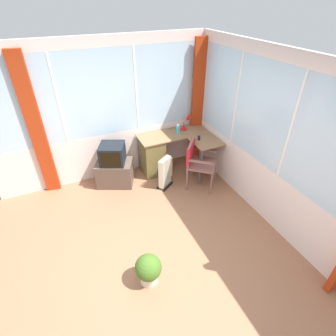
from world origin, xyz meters
TOP-DOWN VIEW (x-y plane):
  - ground at (0.00, 0.00)m, footprint 4.90×5.55m
  - north_window_panel at (-0.00, 2.30)m, footprint 3.90×0.07m
  - east_window_panel at (1.98, 0.00)m, footprint 0.07×4.55m
  - curtain_north_left at (-1.07, 2.22)m, footprint 0.24×0.10m
  - curtain_corner at (1.85, 2.17)m, footprint 0.24×0.10m
  - desk at (0.88, 1.97)m, footprint 1.37×1.03m
  - desk_lamp at (1.59, 2.03)m, footprint 0.22×0.19m
  - tv_remote at (1.60, 1.62)m, footprint 0.12×0.15m
  - spray_bottle at (1.35, 1.99)m, footprint 0.06×0.06m
  - wooden_armchair at (1.37, 1.30)m, footprint 0.68×0.68m
  - tv_on_stand at (0.02, 1.92)m, footprint 0.76×0.66m
  - space_heater at (0.86, 1.48)m, footprint 0.36×0.31m
  - potted_plant at (-0.13, -0.25)m, footprint 0.33×0.33m

SIDE VIEW (x-z plane):
  - ground at x=0.00m, z-range -0.06..0.00m
  - potted_plant at x=-0.13m, z-range 0.02..0.46m
  - space_heater at x=0.86m, z-range 0.00..0.61m
  - tv_on_stand at x=0.02m, z-range -0.05..0.78m
  - desk at x=0.88m, z-range 0.04..0.80m
  - wooden_armchair at x=1.37m, z-range 0.13..1.00m
  - tv_remote at x=1.60m, z-range 0.76..0.78m
  - spray_bottle at x=1.35m, z-range 0.76..0.97m
  - desk_lamp at x=1.59m, z-range 0.80..1.12m
  - curtain_north_left at x=-1.07m, z-range 0.00..2.41m
  - curtain_corner at x=1.85m, z-range 0.00..2.41m
  - north_window_panel at x=0.00m, z-range 0.00..2.50m
  - east_window_panel at x=1.98m, z-range 0.00..2.51m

